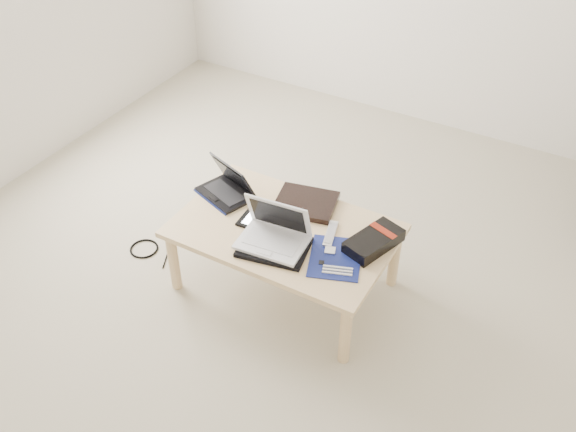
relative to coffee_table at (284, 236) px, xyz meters
The scene contains 13 objects.
ground 0.36m from the coffee_table, 139.35° to the left, with size 4.00×4.00×0.00m, color #BCB398.
coffee_table is the anchor object (origin of this frame).
book 0.23m from the coffee_table, 88.75° to the left, with size 0.36×0.32×0.03m.
netbook 0.43m from the coffee_table, 166.24° to the left, with size 0.34×0.30×0.20m.
tablet 0.12m from the coffee_table, behind, with size 0.27×0.21×0.01m.
remote 0.24m from the coffee_table, 16.74° to the left, with size 0.09×0.20×0.02m.
neoprene_sleeve 0.17m from the coffee_table, 78.07° to the right, with size 0.33×0.24×0.02m, color black.
white_laptop 0.17m from the coffee_table, 82.74° to the right, with size 0.35×0.26×0.23m.
motherboard 0.34m from the coffee_table, 12.38° to the right, with size 0.33×0.37×0.01m.
gpu_box 0.46m from the coffee_table, 12.35° to the left, with size 0.24×0.33×0.07m.
cable_coil 0.08m from the coffee_table, 167.77° to the right, with size 0.11×0.11×0.01m, color black.
floor_cable_coil 0.93m from the coffee_table, 169.65° to the right, with size 0.16×0.16×0.01m, color black.
floor_cable_trail 0.81m from the coffee_table, behind, with size 0.01×0.01×0.33m, color black.
Camera 1 is at (1.29, -2.19, 2.49)m, focal length 40.00 mm.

